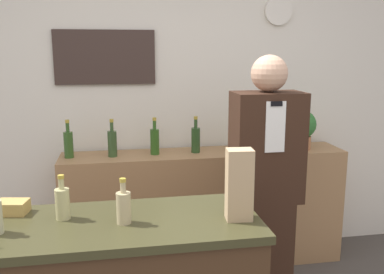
% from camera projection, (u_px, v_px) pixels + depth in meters
% --- Properties ---
extents(back_wall, '(5.20, 0.09, 2.70)m').
position_uv_depth(back_wall, '(169.00, 96.00, 3.47)').
color(back_wall, silver).
rests_on(back_wall, ground_plane).
extents(back_shelf, '(2.22, 0.39, 0.93)m').
position_uv_depth(back_shelf, '(205.00, 208.00, 3.45)').
color(back_shelf, '#9E754C').
rests_on(back_shelf, ground_plane).
extents(shopkeeper, '(0.43, 0.27, 1.70)m').
position_uv_depth(shopkeeper, '(265.00, 191.00, 2.71)').
color(shopkeeper, '#331E14').
rests_on(shopkeeper, ground_plane).
extents(potted_plant, '(0.23, 0.23, 0.32)m').
position_uv_depth(potted_plant, '(302.00, 128.00, 3.42)').
color(potted_plant, '#B27047').
rests_on(potted_plant, back_shelf).
extents(paper_bag, '(0.13, 0.10, 0.34)m').
position_uv_depth(paper_bag, '(239.00, 185.00, 1.97)').
color(paper_bag, tan).
rests_on(paper_bag, display_counter).
extents(gift_box, '(0.16, 0.13, 0.06)m').
position_uv_depth(gift_box, '(12.00, 207.00, 2.07)').
color(gift_box, tan).
rests_on(gift_box, display_counter).
extents(counter_bottle_1, '(0.07, 0.07, 0.21)m').
position_uv_depth(counter_bottle_1, '(63.00, 202.00, 2.00)').
color(counter_bottle_1, tan).
rests_on(counter_bottle_1, display_counter).
extents(counter_bottle_2, '(0.07, 0.07, 0.21)m').
position_uv_depth(counter_bottle_2, '(124.00, 206.00, 1.94)').
color(counter_bottle_2, tan).
rests_on(counter_bottle_2, display_counter).
extents(shelf_bottle_0, '(0.07, 0.07, 0.29)m').
position_uv_depth(shelf_bottle_0, '(68.00, 144.00, 3.16)').
color(shelf_bottle_0, '#315422').
rests_on(shelf_bottle_0, back_shelf).
extents(shelf_bottle_1, '(0.07, 0.07, 0.29)m').
position_uv_depth(shelf_bottle_1, '(112.00, 143.00, 3.20)').
color(shelf_bottle_1, '#334E29').
rests_on(shelf_bottle_1, back_shelf).
extents(shelf_bottle_2, '(0.07, 0.07, 0.29)m').
position_uv_depth(shelf_bottle_2, '(155.00, 141.00, 3.27)').
color(shelf_bottle_2, '#2E591E').
rests_on(shelf_bottle_2, back_shelf).
extents(shelf_bottle_3, '(0.07, 0.07, 0.29)m').
position_uv_depth(shelf_bottle_3, '(196.00, 139.00, 3.33)').
color(shelf_bottle_3, '#2A4A23').
rests_on(shelf_bottle_3, back_shelf).
extents(shelf_bottle_4, '(0.07, 0.07, 0.29)m').
position_uv_depth(shelf_bottle_4, '(235.00, 137.00, 3.39)').
color(shelf_bottle_4, '#28511D').
rests_on(shelf_bottle_4, back_shelf).
extents(shelf_bottle_5, '(0.07, 0.07, 0.29)m').
position_uv_depth(shelf_bottle_5, '(273.00, 136.00, 3.44)').
color(shelf_bottle_5, '#354B22').
rests_on(shelf_bottle_5, back_shelf).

